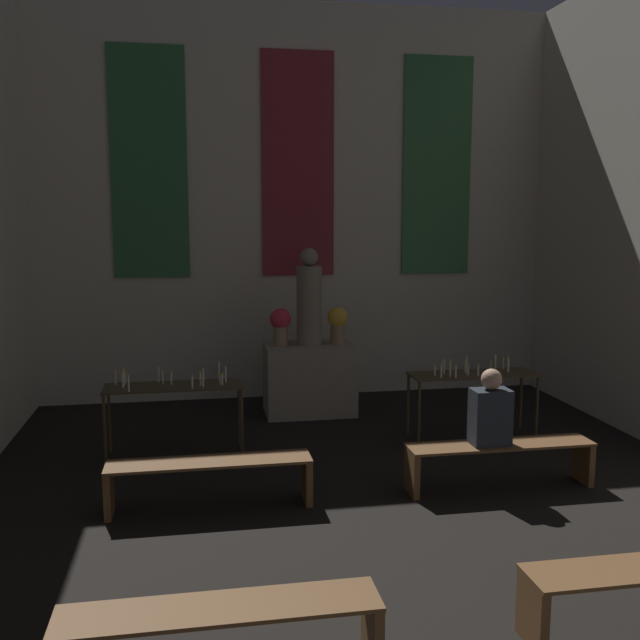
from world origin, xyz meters
TOP-DOWN VIEW (x-y plane):
  - wall_back at (0.00, 10.53)m, footprint 7.44×0.16m
  - altar at (0.00, 9.51)m, footprint 1.16×0.73m
  - statue at (0.00, 9.51)m, footprint 0.33×0.33m
  - flower_vase_left at (-0.38, 9.51)m, footprint 0.27×0.27m
  - flower_vase_right at (0.38, 9.51)m, footprint 0.27×0.27m
  - candle_rack_left at (-1.71, 8.13)m, footprint 1.48×0.47m
  - candle_rack_right at (1.70, 8.13)m, footprint 1.48×0.47m
  - pew_second_left at (-1.37, 4.18)m, footprint 1.80×0.36m
  - pew_back_left at (-1.37, 6.59)m, footprint 1.80×0.36m
  - pew_back_right at (1.37, 6.59)m, footprint 1.80×0.36m
  - person_seated at (1.25, 6.59)m, footprint 0.36×0.24m

SIDE VIEW (x-z plane):
  - pew_second_left at x=-1.37m, z-range 0.10..0.54m
  - pew_back_left at x=-1.37m, z-range 0.10..0.54m
  - pew_back_right at x=1.37m, z-range 0.10..0.54m
  - altar at x=0.00m, z-range 0.00..0.92m
  - candle_rack_right at x=1.70m, z-range 0.20..1.17m
  - candle_rack_left at x=-1.71m, z-range 0.20..1.17m
  - person_seated at x=1.25m, z-range 0.39..1.12m
  - flower_vase_left at x=-0.38m, z-range 0.95..1.44m
  - flower_vase_right at x=0.38m, z-range 0.95..1.44m
  - statue at x=0.00m, z-range 0.86..2.12m
  - wall_back at x=0.00m, z-range 0.03..5.50m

